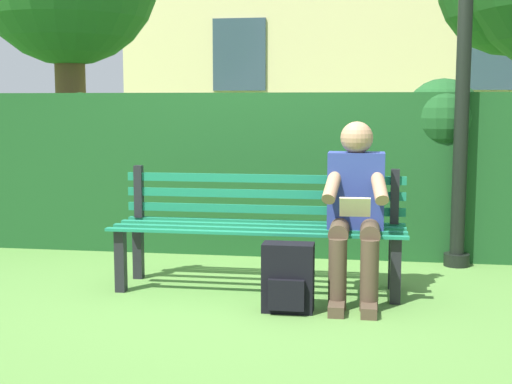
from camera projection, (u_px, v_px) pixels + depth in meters
ground at (258, 290)px, 4.99m from camera, size 60.00×60.00×0.00m
park_bench at (260, 225)px, 5.01m from camera, size 2.04×0.55×0.85m
person_seated at (355, 205)px, 4.70m from camera, size 0.44×0.73×1.19m
hedge_backdrop at (239, 168)px, 6.37m from camera, size 5.99×0.80×1.52m
backpack at (288, 278)px, 4.45m from camera, size 0.32×0.24×0.44m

